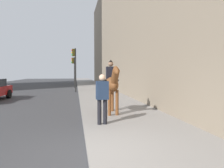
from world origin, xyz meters
TOP-DOWN VIEW (x-y plane):
  - sidewalk_slab at (0.00, -1.80)m, footprint 120.00×3.60m
  - mounted_horse_near at (4.17, -1.26)m, footprint 2.15×0.61m
  - pedestrian_greeting at (2.43, -0.64)m, footprint 0.30×0.42m
  - traffic_light_near_curb at (15.52, 0.31)m, footprint 0.20×0.44m
  - traffic_light_far_curb at (20.74, 0.44)m, footprint 0.20×0.44m

SIDE VIEW (x-z plane):
  - sidewalk_slab at x=0.00m, z-range 0.00..0.12m
  - pedestrian_greeting at x=2.43m, z-range 0.25..1.95m
  - mounted_horse_near at x=4.17m, z-range 0.25..2.55m
  - traffic_light_far_curb at x=20.74m, z-range 0.64..4.35m
  - traffic_light_near_curb at x=15.52m, z-range 0.69..4.87m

